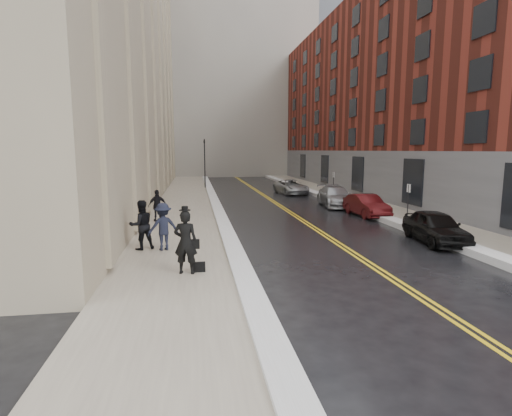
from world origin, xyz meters
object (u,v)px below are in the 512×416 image
object	(u,v)px
car_black	(435,227)
pedestrian_a	(141,225)
pedestrian_b	(163,227)
car_maroon	(366,205)
car_silver_near	(335,196)
pedestrian_c	(158,206)
pedestrian_main	(186,242)
car_silver_far	(291,187)

from	to	relation	value
car_black	pedestrian_a	size ratio (longest dim) A/B	2.12
pedestrian_a	pedestrian_b	world-z (taller)	pedestrian_a
car_maroon	car_silver_near	size ratio (longest dim) A/B	0.83
pedestrian_c	pedestrian_b	bearing A→B (deg)	79.29
pedestrian_a	pedestrian_b	size ratio (longest dim) A/B	1.05
car_maroon	pedestrian_a	distance (m)	14.48
car_maroon	pedestrian_a	world-z (taller)	pedestrian_a
car_maroon	pedestrian_a	size ratio (longest dim) A/B	2.09
pedestrian_main	pedestrian_a	xyz separation A→B (m)	(-1.79, 3.44, -0.04)
car_black	pedestrian_c	distance (m)	14.13
car_silver_near	pedestrian_c	distance (m)	13.25
car_silver_far	pedestrian_c	distance (m)	17.56
car_maroon	pedestrian_c	xyz separation A→B (m)	(-12.53, -0.72, 0.35)
car_black	pedestrian_main	world-z (taller)	pedestrian_main
car_black	pedestrian_c	size ratio (longest dim) A/B	2.39
car_silver_far	pedestrian_a	size ratio (longest dim) A/B	2.42
car_black	pedestrian_a	world-z (taller)	pedestrian_a
pedestrian_a	pedestrian_c	world-z (taller)	pedestrian_a
pedestrian_a	pedestrian_b	bearing A→B (deg)	142.81
car_silver_near	car_black	bearing A→B (deg)	-82.65
car_black	car_maroon	distance (m)	7.24
car_black	car_silver_near	world-z (taller)	car_silver_near
pedestrian_main	pedestrian_b	world-z (taller)	pedestrian_main
pedestrian_main	pedestrian_c	xyz separation A→B (m)	(-1.73, 9.84, -0.15)
car_black	car_silver_near	size ratio (longest dim) A/B	0.84
car_maroon	pedestrian_main	distance (m)	15.11
pedestrian_b	car_silver_far	bearing A→B (deg)	-132.93
car_silver_near	pedestrian_a	distance (m)	16.88
pedestrian_a	car_maroon	bearing A→B (deg)	-173.81
car_silver_near	pedestrian_main	size ratio (longest dim) A/B	2.42
pedestrian_b	pedestrian_c	xyz separation A→B (m)	(-0.79, 6.61, -0.06)
car_black	pedestrian_b	size ratio (longest dim) A/B	2.23
car_black	pedestrian_a	bearing A→B (deg)	-172.83
pedestrian_main	pedestrian_c	size ratio (longest dim) A/B	1.17
car_black	pedestrian_main	xyz separation A→B (m)	(-10.80, -3.32, 0.46)
pedestrian_b	pedestrian_a	bearing A→B (deg)	-30.33
pedestrian_main	car_black	bearing A→B (deg)	-151.83
car_black	car_maroon	world-z (taller)	car_black
car_silver_near	pedestrian_a	bearing A→B (deg)	-130.86
pedestrian_main	pedestrian_a	distance (m)	3.88
pedestrian_a	pedestrian_c	xyz separation A→B (m)	(0.06, 6.40, -0.11)
pedestrian_main	pedestrian_a	world-z (taller)	pedestrian_main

